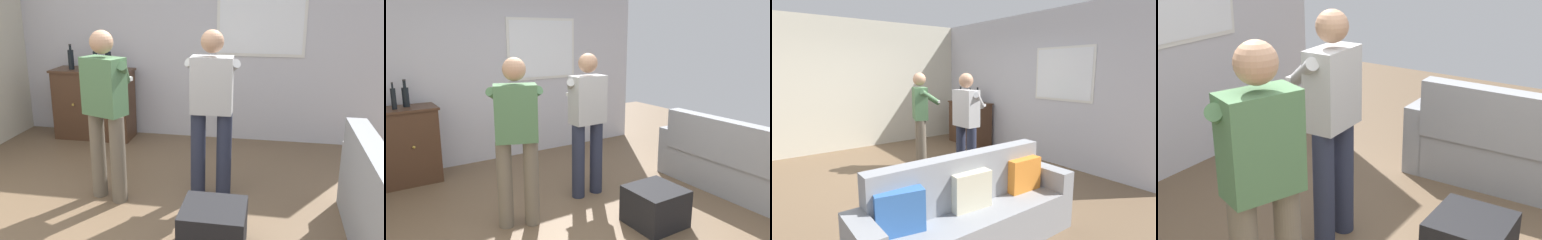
% 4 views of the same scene
% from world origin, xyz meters
% --- Properties ---
extents(ground, '(10.40, 10.40, 0.00)m').
position_xyz_m(ground, '(0.00, 0.00, 0.00)').
color(ground, brown).
extents(wall_back_with_window, '(5.20, 0.15, 2.80)m').
position_xyz_m(wall_back_with_window, '(0.03, 2.66, 1.41)').
color(wall_back_with_window, silver).
rests_on(wall_back_with_window, ground).
extents(sideboard_cabinet, '(1.12, 0.49, 0.99)m').
position_xyz_m(sideboard_cabinet, '(-1.43, 2.30, 0.50)').
color(sideboard_cabinet, '#472D1E').
rests_on(sideboard_cabinet, ground).
extents(bottle_wine_green, '(0.08, 0.08, 0.35)m').
position_xyz_m(bottle_wine_green, '(-1.71, 2.25, 1.13)').
color(bottle_wine_green, black).
rests_on(bottle_wine_green, sideboard_cabinet).
extents(bottle_liquor_amber, '(0.08, 0.08, 0.35)m').
position_xyz_m(bottle_liquor_amber, '(-1.21, 2.35, 1.12)').
color(bottle_liquor_amber, black).
rests_on(bottle_liquor_amber, sideboard_cabinet).
extents(bottle_spirits_clear, '(0.06, 0.06, 0.33)m').
position_xyz_m(bottle_spirits_clear, '(-1.35, 2.26, 1.12)').
color(bottle_spirits_clear, black).
rests_on(bottle_spirits_clear, sideboard_cabinet).
extents(ottoman, '(0.51, 0.51, 0.39)m').
position_xyz_m(ottoman, '(0.64, -0.23, 0.19)').
color(ottoman, black).
rests_on(ottoman, ground).
extents(person_standing_left, '(0.52, 0.52, 1.68)m').
position_xyz_m(person_standing_left, '(-0.52, 0.51, 0.94)').
color(person_standing_left, '#6B6051').
rests_on(person_standing_left, ground).
extents(person_standing_right, '(0.56, 0.48, 1.68)m').
position_xyz_m(person_standing_right, '(0.47, 0.76, 0.94)').
color(person_standing_right, '#282D42').
rests_on(person_standing_right, ground).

